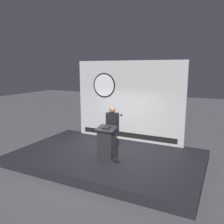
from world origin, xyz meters
name	(u,v)px	position (x,y,z in m)	size (l,w,h in m)	color
ground_plane	(107,162)	(0.00, 0.00, 0.00)	(40.00, 40.00, 0.00)	#4C4C51
stage_platform	(107,158)	(0.00, 0.00, 0.15)	(6.40, 4.00, 0.30)	black
banner_display	(128,101)	(-0.02, 1.85, 1.92)	(4.59, 0.12, 3.25)	silver
podium	(107,143)	(0.15, -0.33, 0.83)	(0.64, 0.50, 1.09)	#26262B
speaker_person	(112,130)	(0.12, 0.15, 1.15)	(0.40, 0.26, 1.67)	black
microphone_stand	(118,145)	(0.60, -0.44, 0.83)	(0.24, 0.48, 1.53)	black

